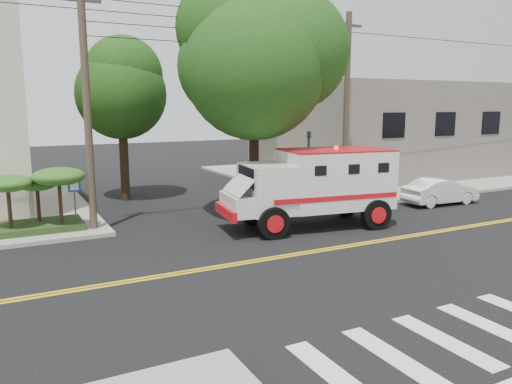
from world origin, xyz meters
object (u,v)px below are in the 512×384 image
armored_truck (315,183)px  parked_sedan (440,191)px  pedestrian_a (328,175)px  pedestrian_b (339,187)px

armored_truck → parked_sedan: bearing=14.7°
armored_truck → pedestrian_a: size_ratio=3.61×
armored_truck → pedestrian_a: armored_truck is taller
parked_sedan → armored_truck: bearing=99.3°
pedestrian_a → pedestrian_b: (-1.19, -2.61, -0.14)m
armored_truck → pedestrian_b: bearing=47.8°
pedestrian_b → pedestrian_a: bearing=-102.1°
pedestrian_b → armored_truck: bearing=52.1°
armored_truck → pedestrian_b: 4.18m
armored_truck → pedestrian_a: 6.84m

